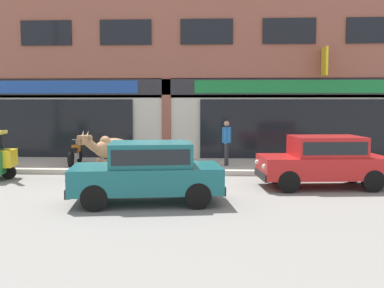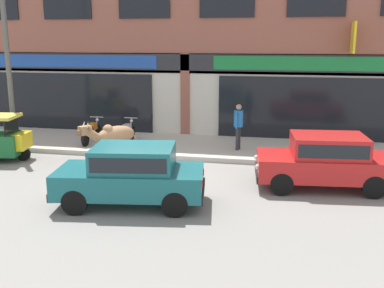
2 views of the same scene
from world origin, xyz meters
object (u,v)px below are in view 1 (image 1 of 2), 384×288
Objects in this scene: car_0 at (324,159)px; motorcycle_1 at (112,154)px; motorcycle_0 at (75,154)px; car_1 at (148,169)px; cow at (110,149)px; pedestrian at (227,138)px.

motorcycle_1 is at bearing 154.23° from car_0.
motorcycle_0 is 1.32m from motorcycle_1.
motorcycle_1 is at bearing 111.40° from car_1.
car_0 is 2.06× the size of motorcycle_1.
cow is at bearing -53.57° from motorcycle_0.
motorcycle_0 is at bearing -176.83° from motorcycle_1.
motorcycle_0 is (-8.16, 3.23, -0.26)m from car_0.
car_1 is 2.08× the size of motorcycle_0.
cow is 2.72m from motorcycle_1.
cow is 4.41m from pedestrian.
car_1 is at bearing -109.98° from pedestrian.
car_1 is (1.62, -2.94, -0.19)m from cow.
car_0 is 0.99× the size of car_1.
pedestrian is (4.17, -0.10, 0.60)m from motorcycle_1.
cow is at bearing 173.83° from car_0.
car_1 is at bearing -57.47° from motorcycle_0.
car_0 is 2.06× the size of motorcycle_0.
pedestrian reaches higher than motorcycle_1.
car_1 is 2.35× the size of pedestrian.
car_1 is at bearing -154.06° from car_0.
cow reaches higher than car_0.
cow is at bearing -145.03° from pedestrian.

